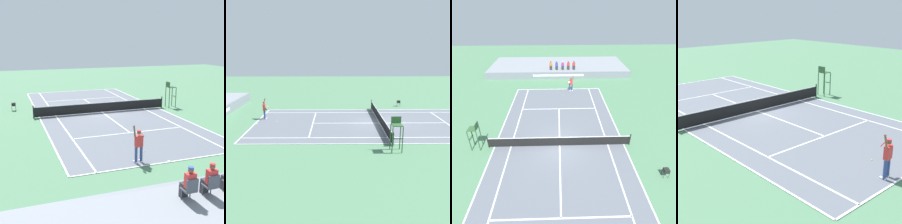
# 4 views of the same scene
# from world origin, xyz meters

# --- Properties ---
(ground_plane) EXTENTS (80.00, 80.00, 0.00)m
(ground_plane) POSITION_xyz_m (0.00, 0.00, 0.00)
(ground_plane) COLOR #4C7A56
(court) EXTENTS (11.08, 23.88, 0.03)m
(court) POSITION_xyz_m (0.00, 0.00, 0.01)
(court) COLOR slate
(court) RESTS_ON ground
(net) EXTENTS (11.98, 0.10, 1.07)m
(net) POSITION_xyz_m (0.00, 0.00, 0.52)
(net) COLOR black
(net) RESTS_ON ground
(tennis_player) EXTENTS (0.75, 0.71, 2.08)m
(tennis_player) POSITION_xyz_m (1.63, 11.38, 0.99)
(tennis_player) COLOR navy
(tennis_player) RESTS_ON ground
(tennis_ball) EXTENTS (0.07, 0.07, 0.07)m
(tennis_ball) POSITION_xyz_m (0.65, 10.00, 0.03)
(tennis_ball) COLOR #D1E533
(tennis_ball) RESTS_ON ground
(umpire_chair) EXTENTS (0.77, 0.77, 2.44)m
(umpire_chair) POSITION_xyz_m (-6.82, 0.00, 1.56)
(umpire_chair) COLOR #2D562D
(umpire_chair) RESTS_ON ground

